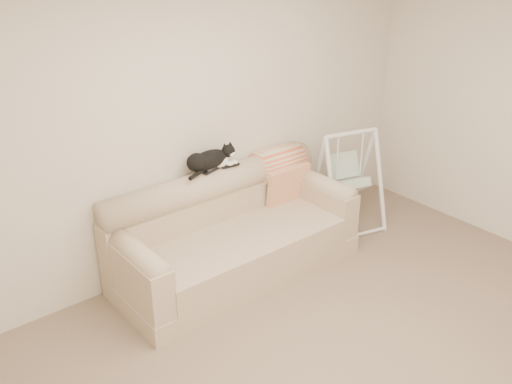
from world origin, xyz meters
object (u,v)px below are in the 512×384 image
Objects in this scene: sofa at (231,235)px; baby_swing at (347,178)px; tuxedo_cat at (210,160)px; remote_b at (230,165)px; remote_a at (211,170)px.

sofa is 2.15× the size of baby_swing.
remote_b is at bearing -7.91° from tuxedo_cat.
remote_b is 0.32× the size of tuxedo_cat.
sofa is at bearing -81.55° from tuxedo_cat.
baby_swing is at bearing -10.69° from tuxedo_cat.
sofa is 0.61m from remote_a.
tuxedo_cat is at bearing 93.71° from remote_a.
remote_a reaches higher than sofa.
remote_a is 0.18× the size of baby_swing.
remote_a is at bearing 169.83° from baby_swing.
sofa is at bearing -126.71° from remote_b.
remote_a reaches higher than remote_b.
remote_b is at bearing 168.89° from baby_swing.
remote_b is (0.16, 0.22, 0.56)m from sofa.
tuxedo_cat is 0.54× the size of baby_swing.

